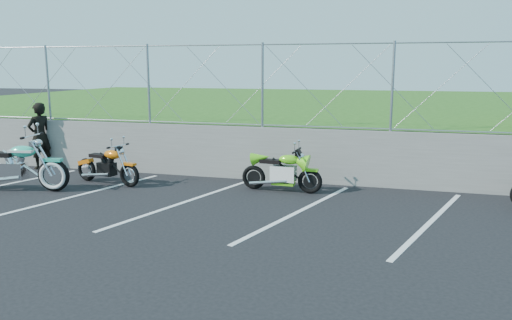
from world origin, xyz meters
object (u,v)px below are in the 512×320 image
(sportbike_green, at_px, (283,173))
(person_standing, at_px, (40,136))
(naked_orange, at_px, (108,167))
(cruiser_turquoise, at_px, (16,168))

(sportbike_green, height_order, person_standing, person_standing)
(naked_orange, distance_m, person_standing, 3.05)
(naked_orange, height_order, sportbike_green, sportbike_green)
(naked_orange, bearing_deg, cruiser_turquoise, -133.77)
(person_standing, bearing_deg, cruiser_turquoise, 48.47)
(cruiser_turquoise, distance_m, naked_orange, 1.97)
(cruiser_turquoise, xyz_separation_m, naked_orange, (1.64, 1.10, -0.10))
(person_standing, bearing_deg, naked_orange, 89.07)
(naked_orange, relative_size, sportbike_green, 1.02)
(cruiser_turquoise, height_order, naked_orange, cruiser_turquoise)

